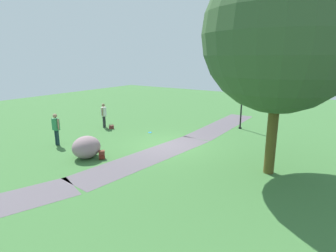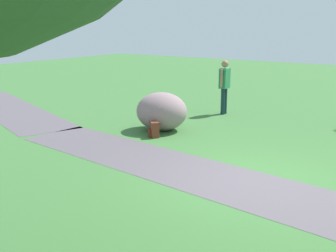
% 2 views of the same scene
% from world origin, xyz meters
% --- Properties ---
extents(ground_plane, '(48.00, 48.00, 0.00)m').
position_xyz_m(ground_plane, '(0.00, 0.00, 0.00)').
color(ground_plane, '#3D7037').
extents(footpath_segment_near, '(8.03, 1.90, 0.01)m').
position_xyz_m(footpath_segment_near, '(-6.00, 0.52, 0.00)').
color(footpath_segment_near, '#5A525A').
rests_on(footpath_segment_near, ground).
extents(footpath_segment_mid, '(8.15, 2.68, 0.01)m').
position_xyz_m(footpath_segment_mid, '(1.97, 0.12, 0.00)').
color(footpath_segment_mid, '#5A525A').
rests_on(footpath_segment_mid, ground).
extents(large_shade_tree, '(5.85, 5.85, 8.39)m').
position_xyz_m(large_shade_tree, '(0.65, 5.39, 5.45)').
color(large_shade_tree, '#50491E').
rests_on(large_shade_tree, ground).
extents(lamp_post, '(0.28, 0.28, 3.79)m').
position_xyz_m(lamp_post, '(-5.75, 1.85, 2.32)').
color(lamp_post, black).
rests_on(lamp_post, ground).
extents(lawn_boulder, '(1.64, 1.51, 1.05)m').
position_xyz_m(lawn_boulder, '(3.69, -2.23, 0.52)').
color(lawn_boulder, gray).
rests_on(lawn_boulder, ground).
extents(woman_with_handbag, '(0.48, 0.36, 1.63)m').
position_xyz_m(woman_with_handbag, '(-0.89, -5.89, 0.94)').
color(woman_with_handbag, '#26292D').
rests_on(woman_with_handbag, ground).
extents(man_near_boulder, '(0.25, 0.52, 1.73)m').
position_xyz_m(man_near_boulder, '(3.28, -5.11, 1.01)').
color(man_near_boulder, '#172F34').
rests_on(man_near_boulder, ground).
extents(handbag_on_grass, '(0.38, 0.38, 0.31)m').
position_xyz_m(handbag_on_grass, '(-0.86, -5.20, 0.14)').
color(handbag_on_grass, brown).
rests_on(handbag_on_grass, ground).
extents(backpack_by_boulder, '(0.35, 0.35, 0.40)m').
position_xyz_m(backpack_by_boulder, '(3.42, -1.51, 0.19)').
color(backpack_by_boulder, brown).
rests_on(backpack_by_boulder, ground).
extents(frisbee_on_grass, '(0.22, 0.22, 0.02)m').
position_xyz_m(frisbee_on_grass, '(-1.55, -2.51, 0.01)').
color(frisbee_on_grass, '#2695E7').
rests_on(frisbee_on_grass, ground).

